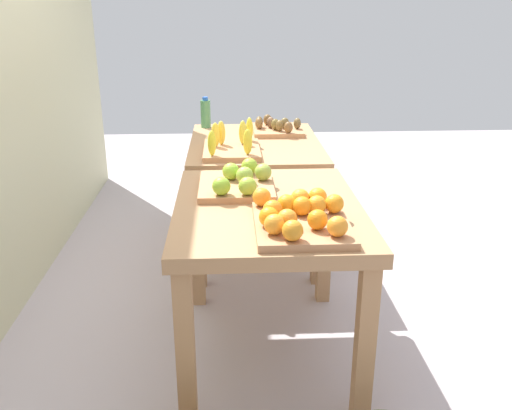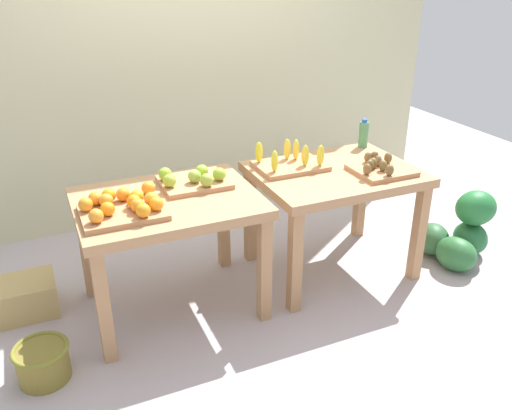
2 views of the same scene
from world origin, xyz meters
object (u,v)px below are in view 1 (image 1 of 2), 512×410
object	(u,v)px
orange_bin	(299,217)
apple_bin	(239,182)
banana_crate	(232,146)
water_bottle	(206,113)
display_table_left	(268,227)
watermelon_pile	(279,179)
kiwi_bin	(277,128)
display_table_right	(255,158)

from	to	relation	value
orange_bin	apple_bin	size ratio (longest dim) A/B	1.08
banana_crate	water_bottle	distance (m)	0.70
orange_bin	apple_bin	distance (m)	0.51
apple_bin	banana_crate	bearing A→B (deg)	2.39
banana_crate	water_bottle	xyz separation A→B (m)	(0.68, 0.17, 0.06)
display_table_left	banana_crate	world-z (taller)	banana_crate
apple_bin	watermelon_pile	distance (m)	1.98
display_table_left	watermelon_pile	bearing A→B (deg)	-6.67
kiwi_bin	watermelon_pile	distance (m)	0.92
apple_bin	banana_crate	distance (m)	0.67
watermelon_pile	display_table_right	bearing A→B (deg)	165.61
water_bottle	kiwi_bin	bearing A→B (deg)	-111.87
apple_bin	watermelon_pile	size ratio (longest dim) A/B	0.70
display_table_right	kiwi_bin	bearing A→B (deg)	-33.55
orange_bin	banana_crate	distance (m)	1.16
watermelon_pile	apple_bin	bearing A→B (deg)	169.06
kiwi_bin	watermelon_pile	world-z (taller)	kiwi_bin
orange_bin	watermelon_pile	size ratio (longest dim) A/B	0.76
apple_bin	display_table_left	bearing A→B (deg)	-148.99
banana_crate	apple_bin	bearing A→B (deg)	-177.61
display_table_right	water_bottle	world-z (taller)	water_bottle
apple_bin	watermelon_pile	bearing A→B (deg)	-10.94
orange_bin	apple_bin	bearing A→B (deg)	25.50
display_table_right	orange_bin	world-z (taller)	orange_bin
orange_bin	watermelon_pile	world-z (taller)	orange_bin
banana_crate	watermelon_pile	xyz separation A→B (m)	(1.19, -0.39, -0.59)
display_table_right	water_bottle	size ratio (longest dim) A/B	5.00
display_table_right	apple_bin	world-z (taller)	apple_bin
orange_bin	banana_crate	size ratio (longest dim) A/B	1.02
display_table_left	water_bottle	xyz separation A→B (m)	(1.54, 0.32, 0.20)
display_table_left	banana_crate	xyz separation A→B (m)	(0.87, 0.15, 0.15)
banana_crate	watermelon_pile	bearing A→B (deg)	-18.00
display_table_right	apple_bin	xyz separation A→B (m)	(-0.92, 0.12, 0.15)
kiwi_bin	display_table_right	bearing A→B (deg)	146.45
apple_bin	kiwi_bin	bearing A→B (deg)	-13.34
display_table_right	apple_bin	size ratio (longest dim) A/B	2.51
display_table_left	apple_bin	xyz separation A→B (m)	(0.20, 0.12, 0.15)
display_table_left	orange_bin	size ratio (longest dim) A/B	2.32
orange_bin	water_bottle	distance (m)	1.86
kiwi_bin	apple_bin	bearing A→B (deg)	166.66
display_table_left	water_bottle	bearing A→B (deg)	11.62
kiwi_bin	watermelon_pile	bearing A→B (deg)	-6.93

